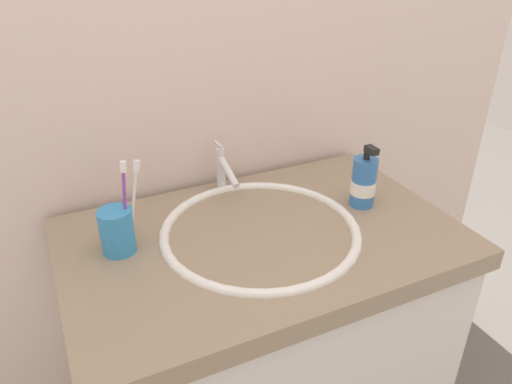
{
  "coord_description": "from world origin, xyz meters",
  "views": [
    {
      "loc": [
        -0.42,
        -0.85,
        1.46
      ],
      "look_at": [
        0.0,
        0.04,
        0.92
      ],
      "focal_mm": 34.32,
      "sensor_mm": 36.0,
      "label": 1
    }
  ],
  "objects_px": {
    "toothbrush_purple": "(125,200)",
    "soap_dispenser": "(364,182)",
    "faucet": "(224,168)",
    "toothbrush_white": "(134,199)",
    "toothbrush_cup": "(117,231)"
  },
  "relations": [
    {
      "from": "faucet",
      "to": "toothbrush_white",
      "type": "bearing_deg",
      "value": -150.19
    },
    {
      "from": "toothbrush_purple",
      "to": "soap_dispenser",
      "type": "relative_size",
      "value": 1.24
    },
    {
      "from": "toothbrush_purple",
      "to": "soap_dispenser",
      "type": "distance_m",
      "value": 0.59
    },
    {
      "from": "faucet",
      "to": "soap_dispenser",
      "type": "height_order",
      "value": "soap_dispenser"
    },
    {
      "from": "toothbrush_cup",
      "to": "faucet",
      "type": "bearing_deg",
      "value": 27.19
    },
    {
      "from": "soap_dispenser",
      "to": "faucet",
      "type": "bearing_deg",
      "value": 142.09
    },
    {
      "from": "toothbrush_purple",
      "to": "toothbrush_white",
      "type": "relative_size",
      "value": 1.04
    },
    {
      "from": "faucet",
      "to": "soap_dispenser",
      "type": "relative_size",
      "value": 0.9
    },
    {
      "from": "toothbrush_purple",
      "to": "soap_dispenser",
      "type": "xyz_separation_m",
      "value": [
        0.58,
        -0.06,
        -0.06
      ]
    },
    {
      "from": "faucet",
      "to": "soap_dispenser",
      "type": "xyz_separation_m",
      "value": [
        0.29,
        -0.22,
        -0.0
      ]
    },
    {
      "from": "toothbrush_cup",
      "to": "toothbrush_purple",
      "type": "distance_m",
      "value": 0.08
    },
    {
      "from": "soap_dispenser",
      "to": "toothbrush_white",
      "type": "bearing_deg",
      "value": 173.05
    },
    {
      "from": "toothbrush_purple",
      "to": "soap_dispenser",
      "type": "bearing_deg",
      "value": -5.89
    },
    {
      "from": "faucet",
      "to": "toothbrush_white",
      "type": "relative_size",
      "value": 0.75
    },
    {
      "from": "soap_dispenser",
      "to": "toothbrush_purple",
      "type": "bearing_deg",
      "value": 174.11
    }
  ]
}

